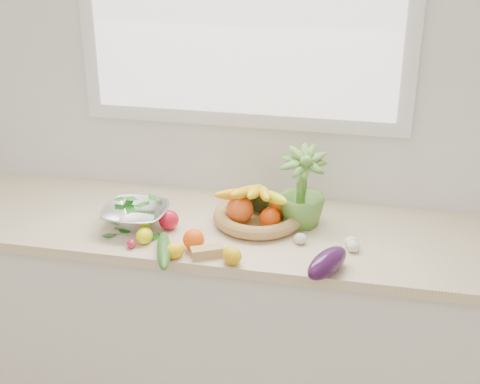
% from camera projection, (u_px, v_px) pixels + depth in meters
% --- Properties ---
extents(back_wall, '(4.50, 0.02, 2.70)m').
position_uv_depth(back_wall, '(244.00, 88.00, 2.61)').
color(back_wall, white).
rests_on(back_wall, ground).
extents(counter_cabinet, '(2.20, 0.58, 0.86)m').
position_uv_depth(counter_cabinet, '(229.00, 327.00, 2.73)').
color(counter_cabinet, silver).
rests_on(counter_cabinet, ground).
extents(countertop, '(2.24, 0.62, 0.04)m').
position_uv_depth(countertop, '(228.00, 229.00, 2.54)').
color(countertop, beige).
rests_on(countertop, counter_cabinet).
extents(orange_loose, '(0.09, 0.09, 0.08)m').
position_uv_depth(orange_loose, '(194.00, 239.00, 2.35)').
color(orange_loose, '#FF5208').
rests_on(orange_loose, countertop).
extents(lemon_a, '(0.06, 0.07, 0.06)m').
position_uv_depth(lemon_a, '(144.00, 235.00, 2.39)').
color(lemon_a, '#FBF80D').
rests_on(lemon_a, countertop).
extents(lemon_b, '(0.09, 0.09, 0.06)m').
position_uv_depth(lemon_b, '(175.00, 251.00, 2.30)').
color(lemon_b, yellow).
rests_on(lemon_b, countertop).
extents(lemon_c, '(0.10, 0.10, 0.06)m').
position_uv_depth(lemon_c, '(232.00, 256.00, 2.26)').
color(lemon_c, '#E6AA0C').
rests_on(lemon_c, countertop).
extents(apple, '(0.09, 0.09, 0.08)m').
position_uv_depth(apple, '(169.00, 220.00, 2.49)').
color(apple, red).
rests_on(apple, countertop).
extents(ginger, '(0.12, 0.09, 0.04)m').
position_uv_depth(ginger, '(207.00, 252.00, 2.31)').
color(ginger, tan).
rests_on(ginger, countertop).
extents(garlic_a, '(0.05, 0.05, 0.04)m').
position_uv_depth(garlic_a, '(353.00, 246.00, 2.34)').
color(garlic_a, white).
rests_on(garlic_a, countertop).
extents(garlic_b, '(0.06, 0.06, 0.04)m').
position_uv_depth(garlic_b, '(352.00, 242.00, 2.36)').
color(garlic_b, white).
rests_on(garlic_b, countertop).
extents(garlic_c, '(0.05, 0.05, 0.04)m').
position_uv_depth(garlic_c, '(300.00, 239.00, 2.39)').
color(garlic_c, beige).
rests_on(garlic_c, countertop).
extents(eggplant, '(0.16, 0.22, 0.08)m').
position_uv_depth(eggplant, '(327.00, 263.00, 2.19)').
color(eggplant, '#320E36').
rests_on(eggplant, countertop).
extents(cucumber, '(0.13, 0.27, 0.05)m').
position_uv_depth(cucumber, '(164.00, 250.00, 2.30)').
color(cucumber, '#235619').
rests_on(cucumber, countertop).
extents(radish, '(0.04, 0.04, 0.03)m').
position_uv_depth(radish, '(131.00, 244.00, 2.36)').
color(radish, red).
rests_on(radish, countertop).
extents(potted_herb, '(0.19, 0.19, 0.32)m').
position_uv_depth(potted_herb, '(302.00, 189.00, 2.48)').
color(potted_herb, '#578B32').
rests_on(potted_herb, countertop).
extents(fruit_basket, '(0.35, 0.35, 0.18)m').
position_uv_depth(fruit_basket, '(257.00, 211.00, 2.53)').
color(fruit_basket, tan).
rests_on(fruit_basket, countertop).
extents(colander_with_spinach, '(0.26, 0.26, 0.13)m').
position_uv_depth(colander_with_spinach, '(135.00, 211.00, 2.49)').
color(colander_with_spinach, silver).
rests_on(colander_with_spinach, countertop).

